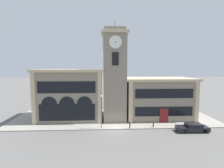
{
  "coord_description": "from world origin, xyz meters",
  "views": [
    {
      "loc": [
        -2.02,
        -26.52,
        9.76
      ],
      "look_at": [
        -0.57,
        2.91,
        6.97
      ],
      "focal_mm": 28.0,
      "sensor_mm": 36.0,
      "label": 1
    }
  ],
  "objects_px": {
    "parked_car_near": "(193,127)",
    "fire_hydrant": "(153,125)",
    "street_lamp": "(101,106)",
    "bollard": "(130,125)"
  },
  "relations": [
    {
      "from": "parked_car_near",
      "to": "fire_hydrant",
      "type": "relative_size",
      "value": 5.41
    },
    {
      "from": "street_lamp",
      "to": "bollard",
      "type": "distance_m",
      "value": 5.43
    },
    {
      "from": "parked_car_near",
      "to": "street_lamp",
      "type": "relative_size",
      "value": 0.89
    },
    {
      "from": "parked_car_near",
      "to": "bollard",
      "type": "xyz_separation_m",
      "value": [
        -9.41,
        1.56,
        -0.01
      ]
    },
    {
      "from": "parked_car_near",
      "to": "fire_hydrant",
      "type": "distance_m",
      "value": 5.84
    },
    {
      "from": "street_lamp",
      "to": "fire_hydrant",
      "type": "distance_m",
      "value": 8.94
    },
    {
      "from": "street_lamp",
      "to": "bollard",
      "type": "relative_size",
      "value": 5.0
    },
    {
      "from": "street_lamp",
      "to": "fire_hydrant",
      "type": "relative_size",
      "value": 6.1
    },
    {
      "from": "parked_car_near",
      "to": "fire_hydrant",
      "type": "xyz_separation_m",
      "value": [
        -5.54,
        1.85,
        -0.11
      ]
    },
    {
      "from": "parked_car_near",
      "to": "bollard",
      "type": "bearing_deg",
      "value": -8.13
    }
  ]
}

